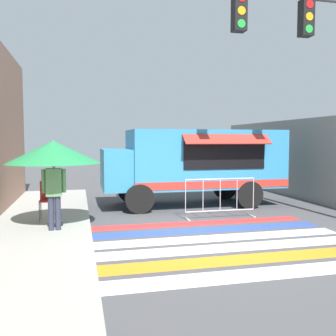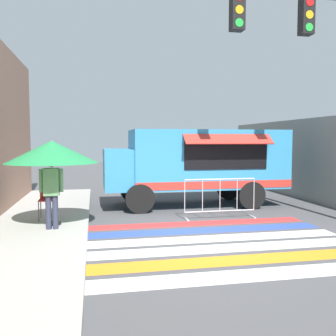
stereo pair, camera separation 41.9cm
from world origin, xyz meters
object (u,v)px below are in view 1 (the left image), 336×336
object	(u,v)px
vendor_person	(54,189)
traffic_signal_pole	(308,51)
patio_umbrella	(54,152)
food_truck	(191,161)
folding_chair	(48,196)
barricade_front	(220,198)

from	to	relation	value
vendor_person	traffic_signal_pole	bearing A→B (deg)	0.41
patio_umbrella	vendor_person	distance (m)	0.93
food_truck	vendor_person	size ratio (longest dim) A/B	3.58
folding_chair	vendor_person	size ratio (longest dim) A/B	0.60
folding_chair	vendor_person	bearing A→B (deg)	-95.69
food_truck	patio_umbrella	distance (m)	5.03
food_truck	traffic_signal_pole	xyz separation A→B (m)	(2.08, -3.29, 2.95)
patio_umbrella	folding_chair	size ratio (longest dim) A/B	2.19
vendor_person	patio_umbrella	bearing A→B (deg)	93.51
traffic_signal_pole	patio_umbrella	size ratio (longest dim) A/B	2.88
traffic_signal_pole	folding_chair	distance (m)	7.57
traffic_signal_pole	vendor_person	size ratio (longest dim) A/B	3.81
patio_umbrella	barricade_front	world-z (taller)	patio_umbrella
patio_umbrella	folding_chair	distance (m)	1.36
patio_umbrella	barricade_front	bearing A→B (deg)	7.58
folding_chair	barricade_front	world-z (taller)	folding_chair
food_truck	traffic_signal_pole	distance (m)	4.88
food_truck	barricade_front	xyz separation A→B (m)	(0.20, -2.15, -0.93)
traffic_signal_pole	barricade_front	bearing A→B (deg)	148.92
barricade_front	patio_umbrella	bearing A→B (deg)	-172.42
patio_umbrella	folding_chair	world-z (taller)	patio_umbrella
patio_umbrella	folding_chair	xyz separation A→B (m)	(-0.20, 0.71, -1.14)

